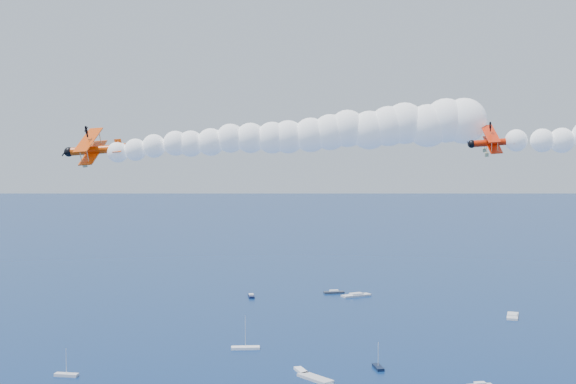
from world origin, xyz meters
The scene contains 4 objects.
biplane_lead centered at (24.71, 22.29, 55.41)m, with size 6.42×7.20×4.34m, color red, non-canonical shape.
biplane_trail centered at (-22.95, -0.50, 54.45)m, with size 8.14×9.13×5.50m, color #E54104, non-canonical shape.
smoke_trail_trail centered at (-0.11, 12.75, 56.43)m, with size 46.56×29.55×10.03m, color white, non-canonical shape.
spectator_boats centered at (7.28, 115.24, 0.35)m, with size 238.21×159.14×0.70m.
Camera 1 is at (55.34, -74.11, 54.22)m, focal length 47.96 mm.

